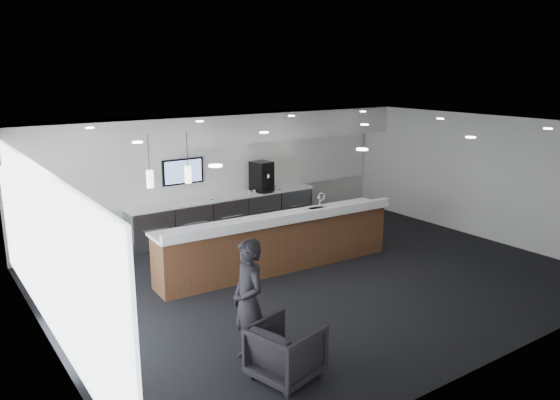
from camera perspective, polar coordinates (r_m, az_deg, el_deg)
ground at (r=11.06m, az=3.69°, el=-7.99°), size 10.00×10.00×0.00m
ceiling at (r=10.34m, az=3.95°, el=7.66°), size 10.00×8.00×0.02m
back_wall at (r=13.88m, az=-6.51°, el=2.87°), size 10.00×0.02×3.00m
left_wall at (r=8.56m, az=-23.55°, el=-5.02°), size 0.02×8.00×3.00m
right_wall at (r=14.20m, az=19.84°, el=2.39°), size 0.02×8.00×3.00m
soffit_bulkhead at (r=13.32m, az=-5.71°, el=7.44°), size 10.00×0.90×0.70m
alcove_panel at (r=13.84m, az=-6.46°, el=3.26°), size 9.80×0.06×1.40m
window_blinds_wall at (r=8.56m, az=-23.28°, el=-4.98°), size 0.04×7.36×2.55m
back_credenza at (r=13.80m, az=-5.68°, el=-1.53°), size 5.06×0.66×0.95m
wall_tv at (r=13.34m, az=-10.12°, el=2.96°), size 1.05×0.08×0.62m
pendant_left at (r=9.88m, az=-10.06°, el=2.80°), size 0.12×0.12×0.30m
pendant_right at (r=9.61m, az=-13.84°, el=2.32°), size 0.12×0.12×0.30m
ceiling_can_lights at (r=10.35m, az=3.95°, el=7.50°), size 7.00×5.00×0.02m
service_counter at (r=11.27m, az=-0.23°, el=-4.44°), size 5.29×1.09×1.49m
coffee_machine at (r=14.12m, az=-1.94°, el=2.47°), size 0.52×0.62×0.78m
info_sign_left at (r=13.37m, az=-7.03°, el=0.44°), size 0.14×0.06×0.19m
info_sign_right at (r=14.39m, az=0.03°, el=1.58°), size 0.17×0.05×0.23m
armchair at (r=7.56m, az=0.61°, el=-15.51°), size 1.03×1.01×0.77m
lounge_guest at (r=7.72m, az=-3.32°, el=-10.58°), size 0.49×0.70×1.81m
cup_0 at (r=14.41m, az=0.09°, el=1.30°), size 0.09×0.09×0.09m
cup_1 at (r=14.33m, az=-0.37°, el=1.23°), size 0.13×0.13×0.09m
cup_2 at (r=14.26m, az=-0.83°, el=1.16°), size 0.11×0.11×0.09m
cup_3 at (r=14.18m, az=-1.30°, el=1.09°), size 0.12×0.12×0.09m
cup_4 at (r=14.11m, az=-1.77°, el=1.02°), size 0.13×0.13×0.09m
cup_5 at (r=14.03m, az=-2.25°, el=0.95°), size 0.10×0.10×0.09m
cup_6 at (r=13.96m, az=-2.74°, el=0.88°), size 0.13×0.13×0.09m
cup_7 at (r=13.89m, az=-3.23°, el=0.80°), size 0.11×0.11×0.09m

